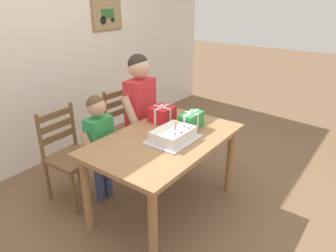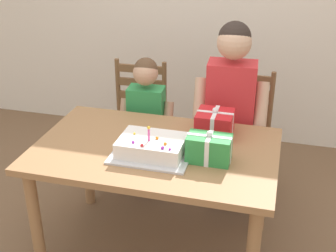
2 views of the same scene
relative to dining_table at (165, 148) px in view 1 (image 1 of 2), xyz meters
The scene contains 10 objects.
ground_plane 0.64m from the dining_table, ahead, with size 20.00×20.00×0.00m, color brown.
back_wall 1.87m from the dining_table, 89.88° to the left, with size 6.40×0.11×2.60m.
dining_table is the anchor object (origin of this frame).
birthday_cake 0.17m from the dining_table, 85.57° to the right, with size 0.44×0.34×0.19m.
gift_box_red_large 0.37m from the dining_table, 11.87° to the right, with size 0.24×0.15×0.18m.
gift_box_beside_cake 0.43m from the dining_table, 40.70° to the left, with size 0.22×0.21×0.18m.
chair_left 0.95m from the dining_table, 115.74° to the left, with size 0.44×0.44×0.92m.
chair_right 0.95m from the dining_table, 64.24° to the left, with size 0.44×0.44×0.92m.
child_older 0.70m from the dining_table, 59.05° to the left, with size 0.50×0.29×1.36m.
child_younger 0.63m from the dining_table, 112.24° to the left, with size 0.40×0.23×1.07m.
Camera 1 is at (-1.96, -1.49, 1.90)m, focal length 33.17 mm.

